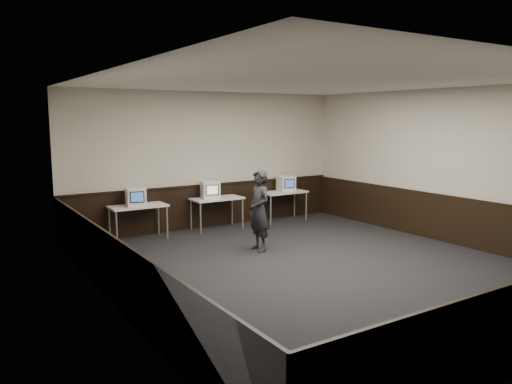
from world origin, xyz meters
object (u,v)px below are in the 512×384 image
Objects in this scene: desk_right at (283,194)px; emac_left at (136,197)px; emac_right at (286,183)px; desk_center at (217,201)px; emac_center at (210,190)px; person at (259,211)px; desk_left at (138,209)px.

emac_left reaches higher than desk_right.
desk_right is 2.56× the size of emac_right.
desk_center is 2.51× the size of emac_left.
emac_center is (1.80, 0.06, 0.00)m from emac_left.
desk_right is 2.07m from emac_center.
emac_left reaches higher than emac_right.
emac_center is at bearing 179.16° from desk_right.
desk_center is at bearing 11.45° from emac_left.
emac_center is at bearing -178.81° from person.
desk_right is (3.80, 0.00, 0.00)m from desk_left.
emac_left is at bearing -169.14° from emac_right.
emac_left is 1.02× the size of emac_right.
emac_left is 0.95× the size of emac_center.
desk_left and desk_center have the same top height.
person reaches higher than desk_center.
person is (-2.10, -2.12, 0.12)m from desk_right.
emac_center is 0.31× the size of person.
desk_right is at bearing 13.34° from emac_center.
desk_left is at bearing 180.00° from desk_right.
emac_left is at bearing -150.39° from desk_left.
person is (1.70, -2.12, 0.12)m from desk_left.
desk_right is 3.86m from emac_left.
emac_right reaches higher than desk_right.
emac_left is 3.97m from emac_right.
desk_center is 0.75× the size of person.
desk_right is 2.39× the size of emac_center.
emac_right is (3.91, 0.04, 0.26)m from desk_left.
emac_center reaches higher than desk_right.
emac_center reaches higher than emac_right.
desk_right is 2.51× the size of emac_left.
emac_center is at bearing 168.99° from desk_center.
desk_center is at bearing 0.00° from desk_left.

